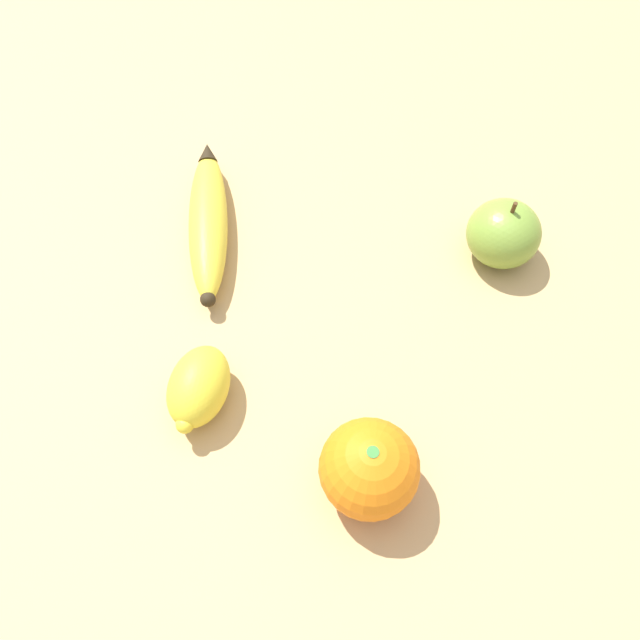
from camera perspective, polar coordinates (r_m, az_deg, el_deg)
The scene contains 5 objects.
ground_plane at distance 0.67m, azimuth -3.96°, elevation 3.28°, with size 3.00×3.00×0.00m, color tan.
banana at distance 0.71m, azimuth -10.19°, elevation 8.90°, with size 0.09×0.22×0.04m.
orange at distance 0.54m, azimuth 4.52°, elevation -13.38°, with size 0.09×0.09×0.09m.
apple at distance 0.69m, azimuth 16.43°, elevation 7.59°, with size 0.08×0.08×0.08m.
lemon at distance 0.59m, azimuth -11.04°, elevation -6.02°, with size 0.09×0.10×0.06m.
Camera 1 is at (0.08, 0.37, 0.56)m, focal length 35.00 mm.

